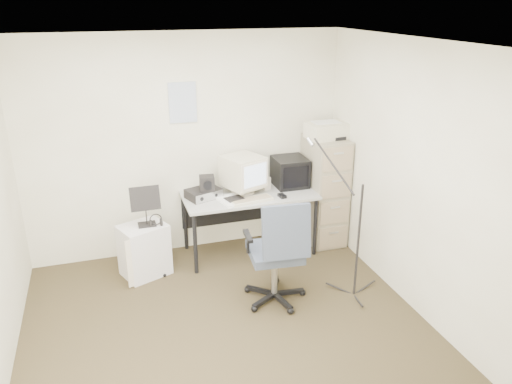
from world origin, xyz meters
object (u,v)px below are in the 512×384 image
object	(u,v)px
side_cart	(144,250)
filing_cabinet	(324,191)
desk	(249,223)
office_chair	(275,250)

from	to	relation	value
side_cart	filing_cabinet	bearing A→B (deg)	-17.15
desk	side_cart	world-z (taller)	desk
office_chair	side_cart	world-z (taller)	office_chair
filing_cabinet	office_chair	size ratio (longest dim) A/B	1.19
desk	side_cart	xyz separation A→B (m)	(-1.23, -0.15, -0.08)
side_cart	office_chair	bearing A→B (deg)	-59.32
office_chair	side_cart	distance (m)	1.49
desk	office_chair	world-z (taller)	office_chair
desk	side_cart	size ratio (longest dim) A/B	2.61
desk	office_chair	bearing A→B (deg)	-93.44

